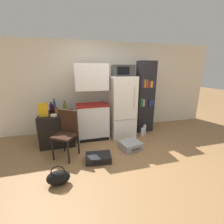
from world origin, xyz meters
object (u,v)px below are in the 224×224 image
at_px(bookshelf, 145,98).
at_px(water_bottle_middle, 144,129).
at_px(bowl, 54,115).
at_px(microwave, 123,71).
at_px(cereal_box, 43,110).
at_px(bottle_amber_beer, 57,111).
at_px(bottle_milk_white, 64,108).
at_px(bottle_olive_oil, 65,108).
at_px(side_table, 58,128).
at_px(bottle_clear_short, 45,111).
at_px(kitchen_hutch, 92,106).
at_px(suitcase_large_flat, 130,145).
at_px(water_bottle_front, 142,132).
at_px(suitcase_small_flat, 98,158).
at_px(handbag, 58,177).
at_px(refrigerator, 122,107).
at_px(bottle_wine_dark, 51,108).
at_px(chair, 67,130).
at_px(bottle_blue_soda, 55,106).

bearing_deg(bookshelf, water_bottle_middle, -108.79).
bearing_deg(bowl, microwave, 8.35).
bearing_deg(cereal_box, bottle_amber_beer, 30.26).
height_order(bottle_milk_white, bottle_olive_oil, bottle_olive_oil).
height_order(side_table, bookshelf, bookshelf).
bearing_deg(bottle_clear_short, bottle_olive_oil, -0.19).
distance_m(bottle_clear_short, bottle_amber_beer, 0.26).
height_order(kitchen_hutch, bottle_milk_white, kitchen_hutch).
height_order(bottle_milk_white, bowl, bottle_milk_white).
relative_size(side_table, bowl, 5.59).
relative_size(bottle_milk_white, suitcase_large_flat, 0.29).
distance_m(microwave, bottle_amber_beer, 1.87).
relative_size(water_bottle_front, water_bottle_middle, 0.86).
distance_m(bookshelf, suitcase_small_flat, 2.18).
bearing_deg(handbag, bottle_clear_short, 102.36).
xyz_separation_m(side_table, bowl, (-0.04, -0.21, 0.40)).
relative_size(bookshelf, cereal_box, 6.60).
xyz_separation_m(refrigerator, bottle_amber_beer, (-1.64, -0.06, 0.03)).
bearing_deg(water_bottle_front, bookshelf, 61.21).
distance_m(bottle_milk_white, water_bottle_front, 2.16).
bearing_deg(bottle_wine_dark, kitchen_hutch, -2.43).
relative_size(microwave, bottle_wine_dark, 2.06).
xyz_separation_m(bookshelf, bottle_amber_beer, (-2.36, -0.21, -0.16)).
height_order(bottle_wine_dark, water_bottle_middle, bottle_wine_dark).
relative_size(microwave, cereal_box, 1.73).
distance_m(refrigerator, microwave, 0.93).
bearing_deg(microwave, bottle_amber_beer, -177.78).
height_order(kitchen_hutch, cereal_box, kitchen_hutch).
xyz_separation_m(bookshelf, cereal_box, (-2.62, -0.37, -0.08)).
xyz_separation_m(kitchen_hutch, bowl, (-0.90, -0.29, -0.09)).
distance_m(bottle_milk_white, cereal_box, 0.59).
relative_size(bottle_olive_oil, water_bottle_middle, 0.86).
bearing_deg(side_table, chair, -68.53).
height_order(bottle_olive_oil, suitcase_small_flat, bottle_olive_oil).
bearing_deg(cereal_box, bottle_milk_white, 44.53).
bearing_deg(bottle_blue_soda, bottle_clear_short, -141.09).
bearing_deg(suitcase_small_flat, microwave, 57.44).
bearing_deg(suitcase_large_flat, cereal_box, 150.77).
xyz_separation_m(side_table, handbag, (0.10, -1.48, -0.25)).
relative_size(microwave, bottle_milk_white, 3.44).
bearing_deg(bottle_amber_beer, kitchen_hutch, 7.34).
height_order(bottle_wine_dark, bottle_amber_beer, bottle_wine_dark).
height_order(bowl, water_bottle_front, bowl).
distance_m(kitchen_hutch, handbag, 1.90).
relative_size(refrigerator, water_bottle_middle, 4.84).
relative_size(bottle_olive_oil, cereal_box, 0.94).
bearing_deg(water_bottle_middle, cereal_box, -177.74).
bearing_deg(microwave, chair, -154.55).
bearing_deg(chair, kitchen_hutch, 82.50).
relative_size(bottle_wine_dark, cereal_box, 0.84).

